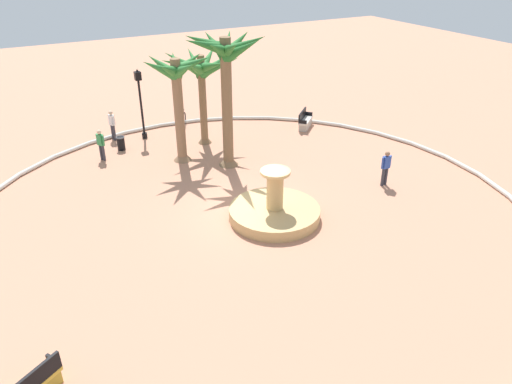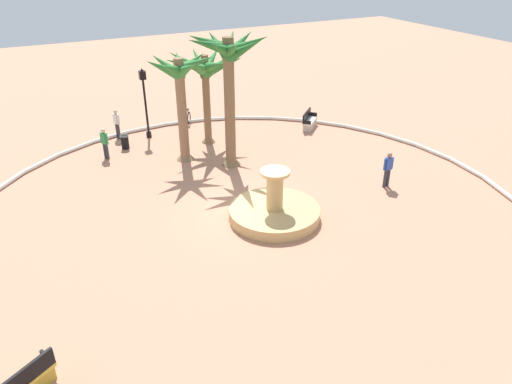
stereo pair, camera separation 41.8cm
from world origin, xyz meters
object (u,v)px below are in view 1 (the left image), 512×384
object	(u,v)px
palm_tree_by_curb	(226,66)
person_pedestrian_stroll	(386,167)
palm_tree_mid_plaza	(177,84)
bench_west	(305,122)
bicycle_red_frame	(183,121)
person_cyclist_photo	(112,124)
palm_tree_near_fountain	(202,71)
lamppost	(140,99)
fountain	(275,211)
person_cyclist_helmet	(101,143)
trash_bin	(121,143)

from	to	relation	value
palm_tree_by_curb	person_pedestrian_stroll	bearing A→B (deg)	134.70
palm_tree_mid_plaza	bench_west	world-z (taller)	palm_tree_mid_plaza
palm_tree_by_curb	bicycle_red_frame	size ratio (longest dim) A/B	4.26
person_cyclist_photo	palm_tree_near_fountain	bearing A→B (deg)	147.11
palm_tree_near_fountain	palm_tree_mid_plaza	bearing A→B (deg)	39.83
lamppost	palm_tree_mid_plaza	bearing A→B (deg)	102.17
fountain	palm_tree_near_fountain	xyz separation A→B (m)	(-0.65, -8.58, 3.59)
person_cyclist_helmet	person_cyclist_photo	world-z (taller)	person_cyclist_photo
palm_tree_mid_plaza	person_pedestrian_stroll	bearing A→B (deg)	135.57
trash_bin	person_cyclist_helmet	bearing A→B (deg)	37.09
palm_tree_mid_plaza	person_cyclist_photo	bearing A→B (deg)	-61.28
palm_tree_by_curb	bench_west	xyz separation A→B (m)	(-6.14, -2.57, -4.48)
palm_tree_near_fountain	lamppost	distance (m)	3.87
palm_tree_near_fountain	bicycle_red_frame	world-z (taller)	palm_tree_near_fountain
bicycle_red_frame	person_pedestrian_stroll	xyz separation A→B (m)	(-5.32, 11.32, 0.54)
person_cyclist_photo	person_cyclist_helmet	bearing A→B (deg)	65.01
bench_west	lamppost	bearing A→B (deg)	-17.83
palm_tree_by_curb	bench_west	distance (m)	8.02
fountain	palm_tree_near_fountain	size ratio (longest dim) A/B	0.73
palm_tree_by_curb	person_cyclist_helmet	bearing A→B (deg)	-33.28
palm_tree_mid_plaza	trash_bin	distance (m)	5.03
palm_tree_near_fountain	lamppost	xyz separation A→B (m)	(2.71, -2.22, -1.65)
palm_tree_by_curb	person_cyclist_photo	distance (m)	8.22
palm_tree_mid_plaza	trash_bin	world-z (taller)	palm_tree_mid_plaza
person_cyclist_helmet	person_pedestrian_stroll	xyz separation A→B (m)	(-10.51, 8.75, 0.03)
palm_tree_near_fountain	person_cyclist_helmet	size ratio (longest dim) A/B	3.10
fountain	bench_west	xyz separation A→B (m)	(-6.68, -7.99, 0.04)
fountain	person_cyclist_helmet	distance (m)	10.10
bicycle_red_frame	person_cyclist_photo	world-z (taller)	person_cyclist_photo
palm_tree_by_curb	person_cyclist_helmet	size ratio (longest dim) A/B	3.98
bicycle_red_frame	palm_tree_mid_plaza	bearing A→B (deg)	69.39
palm_tree_by_curb	lamppost	xyz separation A→B (m)	(2.60, -5.39, -2.58)
palm_tree_by_curb	trash_bin	world-z (taller)	palm_tree_by_curb
bench_west	palm_tree_by_curb	bearing A→B (deg)	22.75
palm_tree_near_fountain	person_cyclist_photo	bearing A→B (deg)	-32.89
bicycle_red_frame	person_cyclist_photo	xyz separation A→B (m)	(4.05, 0.12, 0.55)
palm_tree_near_fountain	palm_tree_by_curb	distance (m)	3.30
palm_tree_by_curb	palm_tree_mid_plaza	xyz separation A→B (m)	(1.79, -1.59, -0.95)
fountain	trash_bin	bearing A→B (deg)	-69.68
palm_tree_near_fountain	person_cyclist_helmet	distance (m)	6.19
bicycle_red_frame	person_cyclist_helmet	distance (m)	5.81
fountain	trash_bin	distance (m)	10.40
fountain	bicycle_red_frame	bearing A→B (deg)	-92.17
person_pedestrian_stroll	palm_tree_by_curb	bearing A→B (deg)	-45.30
palm_tree_by_curb	lamppost	world-z (taller)	palm_tree_by_curb
palm_tree_by_curb	palm_tree_mid_plaza	distance (m)	2.58
fountain	person_pedestrian_stroll	size ratio (longest dim) A/B	2.19
palm_tree_mid_plaza	trash_bin	xyz separation A→B (m)	(2.37, -2.75, -3.49)
palm_tree_mid_plaza	person_cyclist_photo	world-z (taller)	palm_tree_mid_plaza
fountain	lamppost	bearing A→B (deg)	-79.20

